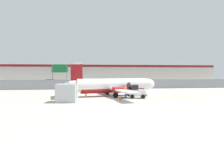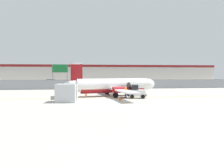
% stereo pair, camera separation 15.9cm
% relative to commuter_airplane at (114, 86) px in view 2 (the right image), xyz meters
% --- Properties ---
extents(ground_plane, '(140.00, 140.00, 0.01)m').
position_rel_commuter_airplane_xyz_m(ground_plane, '(-1.57, -2.19, -1.60)').
color(ground_plane, '#ADA89E').
extents(perimeter_fence, '(98.00, 0.10, 2.10)m').
position_rel_commuter_airplane_xyz_m(perimeter_fence, '(-1.57, 13.81, -0.49)').
color(perimeter_fence, gray).
rests_on(perimeter_fence, ground).
extents(parking_lot_strip, '(98.00, 17.00, 0.12)m').
position_rel_commuter_airplane_xyz_m(parking_lot_strip, '(-1.57, 25.31, -1.54)').
color(parking_lot_strip, '#38383A').
rests_on(parking_lot_strip, ground).
extents(background_building, '(91.00, 8.10, 6.50)m').
position_rel_commuter_airplane_xyz_m(background_building, '(-1.57, 43.80, 1.66)').
color(background_building, beige).
rests_on(background_building, ground).
extents(commuter_airplane, '(14.52, 16.04, 4.92)m').
position_rel_commuter_airplane_xyz_m(commuter_airplane, '(0.00, 0.00, 0.00)').
color(commuter_airplane, white).
rests_on(commuter_airplane, ground).
extents(baggage_tug, '(2.51, 1.77, 1.88)m').
position_rel_commuter_airplane_xyz_m(baggage_tug, '(2.78, -3.13, -0.75)').
color(baggage_tug, silver).
rests_on(baggage_tug, ground).
extents(ground_crew_worker, '(0.35, 0.54, 1.70)m').
position_rel_commuter_airplane_xyz_m(ground_crew_worker, '(1.12, -3.36, -0.65)').
color(ground_crew_worker, '#191E4C').
rests_on(ground_crew_worker, ground).
extents(cargo_container, '(2.64, 2.29, 2.20)m').
position_rel_commuter_airplane_xyz_m(cargo_container, '(-6.72, -5.64, -0.50)').
color(cargo_container, '#B7BCC1').
rests_on(cargo_container, ground).
extents(traffic_cone_near_left, '(0.36, 0.36, 0.64)m').
position_rel_commuter_airplane_xyz_m(traffic_cone_near_left, '(4.05, -0.62, -1.29)').
color(traffic_cone_near_left, orange).
rests_on(traffic_cone_near_left, ground).
extents(traffic_cone_near_right, '(0.36, 0.36, 0.64)m').
position_rel_commuter_airplane_xyz_m(traffic_cone_near_right, '(-4.38, 1.19, -1.29)').
color(traffic_cone_near_right, orange).
rests_on(traffic_cone_near_right, ground).
extents(traffic_cone_far_left, '(0.36, 0.36, 0.64)m').
position_rel_commuter_airplane_xyz_m(traffic_cone_far_left, '(-5.92, 1.04, -1.29)').
color(traffic_cone_far_left, orange).
rests_on(traffic_cone_far_left, ground).
extents(traffic_cone_far_right, '(0.36, 0.36, 0.64)m').
position_rel_commuter_airplane_xyz_m(traffic_cone_far_right, '(0.02, -4.95, -1.29)').
color(traffic_cone_far_right, orange).
rests_on(traffic_cone_far_right, ground).
extents(parked_car_0, '(4.25, 2.10, 1.58)m').
position_rel_commuter_airplane_xyz_m(parked_car_0, '(-14.93, 30.49, -0.71)').
color(parked_car_0, slate).
rests_on(parked_car_0, parking_lot_strip).
extents(parked_car_1, '(4.22, 2.05, 1.58)m').
position_rel_commuter_airplane_xyz_m(parked_car_1, '(-9.61, 24.92, -0.71)').
color(parked_car_1, silver).
rests_on(parked_car_1, parking_lot_strip).
extents(parked_car_2, '(4.27, 2.15, 1.58)m').
position_rel_commuter_airplane_xyz_m(parked_car_2, '(-5.49, 26.03, -0.71)').
color(parked_car_2, gray).
rests_on(parked_car_2, parking_lot_strip).
extents(parked_car_3, '(4.39, 2.44, 1.58)m').
position_rel_commuter_airplane_xyz_m(parked_car_3, '(0.08, 30.94, -0.71)').
color(parked_car_3, red).
rests_on(parked_car_3, parking_lot_strip).
extents(parked_car_4, '(4.24, 2.09, 1.58)m').
position_rel_commuter_airplane_xyz_m(parked_car_4, '(6.37, 27.53, -0.71)').
color(parked_car_4, black).
rests_on(parked_car_4, parking_lot_strip).
extents(parked_car_5, '(4.33, 2.28, 1.58)m').
position_rel_commuter_airplane_xyz_m(parked_car_5, '(13.10, 26.75, -0.71)').
color(parked_car_5, red).
rests_on(parked_car_5, parking_lot_strip).
extents(highway_sign, '(3.60, 0.14, 5.50)m').
position_rel_commuter_airplane_xyz_m(highway_sign, '(-10.21, 15.87, 2.54)').
color(highway_sign, slate).
rests_on(highway_sign, ground).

